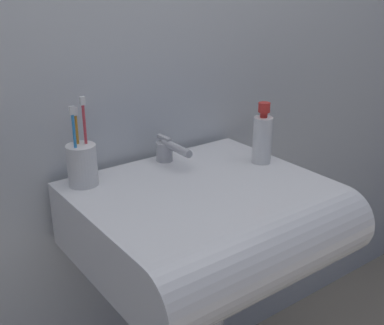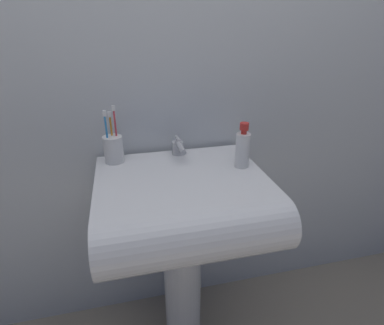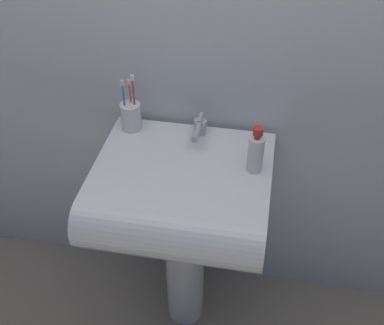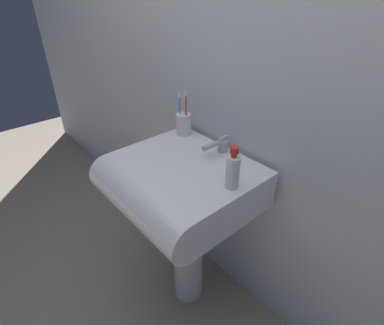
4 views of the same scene
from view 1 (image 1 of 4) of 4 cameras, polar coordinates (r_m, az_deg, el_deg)
name	(u,v)px [view 1 (image 1 of 4)]	position (r m, az deg, el deg)	size (l,w,h in m)	color
wall_back	(135,32)	(1.33, -6.72, 15.12)	(5.00, 0.05, 2.40)	silver
sink_basin	(212,225)	(1.19, 2.43, -7.39)	(0.60, 0.55, 0.17)	white
faucet	(168,150)	(1.33, -2.85, 1.50)	(0.05, 0.15, 0.07)	#B7B7BC
toothbrush_cup	(82,164)	(1.21, -12.90, -0.14)	(0.07, 0.07, 0.22)	white
soap_bottle	(263,138)	(1.33, 8.36, 2.95)	(0.05, 0.05, 0.17)	white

